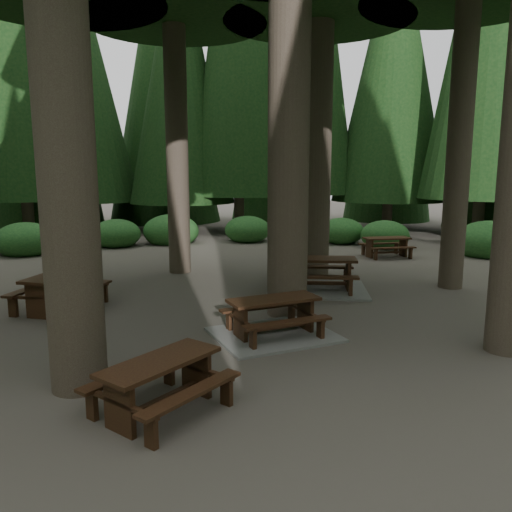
{
  "coord_description": "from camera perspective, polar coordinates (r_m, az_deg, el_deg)",
  "views": [
    {
      "loc": [
        -1.26,
        -9.87,
        2.99
      ],
      "look_at": [
        0.26,
        1.1,
        1.1
      ],
      "focal_mm": 35.0,
      "sensor_mm": 36.0,
      "label": 1
    }
  ],
  "objects": [
    {
      "name": "picnic_table_a",
      "position": [
        9.21,
        2.04,
        -7.73
      ],
      "size": [
        2.52,
        2.27,
        0.72
      ],
      "rotation": [
        0.0,
        0.0,
        0.28
      ],
      "color": "gray",
      "rests_on": "ground"
    },
    {
      "name": "picnic_table_d",
      "position": [
        18.12,
        14.7,
        1.34
      ],
      "size": [
        1.66,
        1.37,
        0.69
      ],
      "rotation": [
        0.0,
        0.0,
        0.05
      ],
      "color": "#34160F",
      "rests_on": "ground"
    },
    {
      "name": "picnic_table_b",
      "position": [
        11.69,
        -21.52,
        -3.15
      ],
      "size": [
        2.03,
        2.25,
        0.8
      ],
      "rotation": [
        0.0,
        0.0,
        1.22
      ],
      "color": "#34160F",
      "rests_on": "ground"
    },
    {
      "name": "picnic_table_e",
      "position": [
        6.49,
        -10.85,
        -13.47
      ],
      "size": [
        2.03,
        2.04,
        0.69
      ],
      "rotation": [
        0.0,
        0.0,
        0.79
      ],
      "color": "#34160F",
      "rests_on": "ground"
    },
    {
      "name": "picnic_table_c",
      "position": [
        12.72,
        6.98,
        -2.63
      ],
      "size": [
        2.87,
        2.54,
        0.84
      ],
      "rotation": [
        0.0,
        0.0,
        -0.22
      ],
      "color": "gray",
      "rests_on": "ground"
    },
    {
      "name": "ground",
      "position": [
        10.39,
        -0.6,
        -7.04
      ],
      "size": [
        80.0,
        80.0,
        0.0
      ],
      "primitive_type": "plane",
      "color": "#554F45",
      "rests_on": "ground"
    },
    {
      "name": "shrub_ring",
      "position": [
        11.11,
        2.51,
        -3.81
      ],
      "size": [
        23.86,
        24.64,
        1.49
      ],
      "color": "#1D5623",
      "rests_on": "ground"
    }
  ]
}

